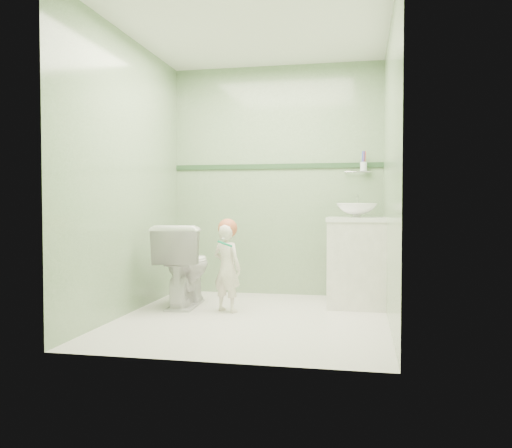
# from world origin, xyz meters

# --- Properties ---
(ground) EXTENTS (2.50, 2.50, 0.00)m
(ground) POSITION_xyz_m (0.00, 0.00, 0.00)
(ground) COLOR white
(ground) RESTS_ON ground
(room_shell) EXTENTS (2.50, 2.54, 2.40)m
(room_shell) POSITION_xyz_m (0.00, 0.00, 1.20)
(room_shell) COLOR gray
(room_shell) RESTS_ON ground
(trim_stripe) EXTENTS (2.20, 0.02, 0.05)m
(trim_stripe) POSITION_xyz_m (0.00, 1.24, 1.35)
(trim_stripe) COLOR #2A4A2A
(trim_stripe) RESTS_ON room_shell
(vanity) EXTENTS (0.52, 0.50, 0.80)m
(vanity) POSITION_xyz_m (0.84, 0.70, 0.40)
(vanity) COLOR beige
(vanity) RESTS_ON ground
(counter) EXTENTS (0.54, 0.52, 0.04)m
(counter) POSITION_xyz_m (0.84, 0.70, 0.81)
(counter) COLOR white
(counter) RESTS_ON vanity
(basin) EXTENTS (0.37, 0.37, 0.13)m
(basin) POSITION_xyz_m (0.84, 0.70, 0.89)
(basin) COLOR white
(basin) RESTS_ON counter
(faucet) EXTENTS (0.03, 0.13, 0.18)m
(faucet) POSITION_xyz_m (0.84, 0.89, 0.97)
(faucet) COLOR silver
(faucet) RESTS_ON counter
(cup_holder) EXTENTS (0.26, 0.07, 0.21)m
(cup_holder) POSITION_xyz_m (0.89, 1.18, 1.33)
(cup_holder) COLOR silver
(cup_holder) RESTS_ON room_shell
(toilet) EXTENTS (0.47, 0.77, 0.76)m
(toilet) POSITION_xyz_m (-0.74, 0.43, 0.38)
(toilet) COLOR white
(toilet) RESTS_ON ground
(toddler) EXTENTS (0.33, 0.28, 0.77)m
(toddler) POSITION_xyz_m (-0.28, 0.24, 0.39)
(toddler) COLOR beige
(toddler) RESTS_ON ground
(hair_cap) EXTENTS (0.17, 0.17, 0.17)m
(hair_cap) POSITION_xyz_m (-0.28, 0.26, 0.74)
(hair_cap) COLOR #B75C39
(hair_cap) RESTS_ON toddler
(teal_toothbrush) EXTENTS (0.12, 0.14, 0.08)m
(teal_toothbrush) POSITION_xyz_m (-0.26, 0.09, 0.62)
(teal_toothbrush) COLOR #0E8A5C
(teal_toothbrush) RESTS_ON toddler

